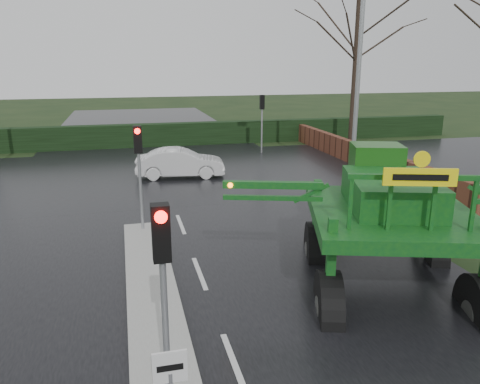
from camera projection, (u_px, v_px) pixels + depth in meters
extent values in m
plane|color=black|center=(234.00, 365.00, 8.69)|extent=(140.00, 140.00, 0.00)
cube|color=black|center=(174.00, 208.00, 18.03)|extent=(14.00, 80.00, 0.02)
cube|color=black|center=(161.00, 173.00, 23.63)|extent=(80.00, 12.00, 0.02)
cube|color=gray|center=(152.00, 294.00, 11.16)|extent=(1.20, 10.00, 0.16)
cube|color=black|center=(150.00, 135.00, 30.91)|extent=(44.00, 0.90, 1.50)
cube|color=#592D1E|center=(351.00, 152.00, 25.94)|extent=(0.40, 20.00, 1.20)
cube|color=silver|center=(170.00, 367.00, 6.65)|extent=(0.50, 0.04, 0.50)
cube|color=black|center=(170.00, 368.00, 6.63)|extent=(0.38, 0.01, 0.10)
cylinder|color=gray|center=(165.00, 318.00, 6.98)|extent=(0.10, 0.10, 3.50)
cube|color=black|center=(161.00, 233.00, 6.62)|extent=(0.26, 0.22, 0.85)
sphere|color=#FF0C07|center=(161.00, 217.00, 6.42)|extent=(0.18, 0.18, 0.18)
cylinder|color=gray|center=(140.00, 182.00, 14.92)|extent=(0.10, 0.10, 3.50)
cube|color=black|center=(138.00, 140.00, 14.56)|extent=(0.26, 0.22, 0.85)
sphere|color=#FF0C07|center=(137.00, 131.00, 14.36)|extent=(0.18, 0.18, 0.18)
cylinder|color=gray|center=(262.00, 125.00, 28.43)|extent=(0.10, 0.10, 3.50)
cube|color=black|center=(262.00, 102.00, 28.06)|extent=(0.26, 0.22, 0.85)
sphere|color=#FF0C07|center=(262.00, 97.00, 28.11)|extent=(0.18, 0.18, 0.18)
cylinder|color=gray|center=(358.00, 72.00, 20.55)|extent=(0.20, 0.20, 10.00)
cylinder|color=black|center=(355.00, 69.00, 30.01)|extent=(0.32, 0.32, 10.00)
cylinder|color=black|center=(257.00, 243.00, 12.03)|extent=(1.04, 1.92, 1.85)
cylinder|color=#595B56|center=(257.00, 243.00, 12.03)|extent=(0.72, 0.78, 0.65)
cube|color=#0C441A|center=(258.00, 201.00, 11.72)|extent=(0.26, 0.26, 2.13)
cylinder|color=black|center=(388.00, 246.00, 11.84)|extent=(1.04, 1.92, 1.85)
cylinder|color=#595B56|center=(388.00, 246.00, 11.84)|extent=(0.72, 0.78, 0.65)
cube|color=#0C441A|center=(392.00, 203.00, 11.53)|extent=(0.26, 0.26, 2.13)
cylinder|color=black|center=(253.00, 309.00, 8.84)|extent=(1.04, 1.92, 1.85)
cylinder|color=#595B56|center=(253.00, 309.00, 8.84)|extent=(0.72, 0.78, 0.65)
cube|color=#0C441A|center=(253.00, 253.00, 8.53)|extent=(0.26, 0.26, 2.13)
cylinder|color=black|center=(432.00, 315.00, 8.64)|extent=(1.04, 1.92, 1.85)
cylinder|color=#595B56|center=(432.00, 315.00, 8.64)|extent=(0.72, 0.78, 0.65)
cube|color=#0C441A|center=(439.00, 257.00, 8.33)|extent=(0.26, 0.26, 2.13)
cube|color=#0C441A|center=(335.00, 197.00, 9.87)|extent=(5.04, 5.40, 0.32)
cube|color=#0C441A|center=(335.00, 172.00, 9.91)|extent=(2.78, 3.26, 0.83)
cube|color=#184F12|center=(325.00, 142.00, 11.60)|extent=(1.66, 1.48, 1.20)
cube|color=#0C441A|center=(350.00, 147.00, 8.08)|extent=(2.68, 0.94, 0.11)
cube|color=#0C441A|center=(192.00, 160.00, 9.46)|extent=(2.34, 0.89, 0.17)
sphere|color=orange|center=(141.00, 161.00, 9.43)|extent=(0.13, 0.13, 0.13)
cube|color=#FFEB0D|center=(354.00, 145.00, 7.70)|extent=(1.43, 0.50, 0.37)
cube|color=black|center=(354.00, 145.00, 7.70)|extent=(1.06, 0.34, 0.13)
cylinder|color=#FFEB0D|center=(356.00, 123.00, 7.60)|extent=(0.33, 0.14, 0.33)
imported|color=silver|center=(181.00, 177.00, 22.82)|extent=(4.39, 2.01, 1.39)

